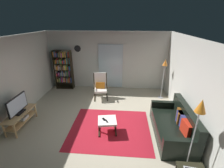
{
  "coord_description": "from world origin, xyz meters",
  "views": [
    {
      "loc": [
        0.78,
        -3.98,
        3.05
      ],
      "look_at": [
        0.38,
        0.92,
        0.99
      ],
      "focal_mm": 24.76,
      "sensor_mm": 36.0,
      "label": 1
    }
  ],
  "objects_px": {
    "floor_lamp_by_shelf": "(165,67)",
    "wall_clock": "(78,49)",
    "cell_phone": "(104,119)",
    "lounge_armchair": "(100,85)",
    "leather_sofa": "(174,126)",
    "tv_stand": "(21,117)",
    "ottoman": "(107,122)",
    "bookshelf_near_tv": "(64,68)",
    "television": "(18,106)",
    "tv_remote": "(107,121)",
    "floor_lamp_by_sofa": "(199,113)"
  },
  "relations": [
    {
      "from": "floor_lamp_by_shelf",
      "to": "wall_clock",
      "type": "xyz_separation_m",
      "value": [
        -3.67,
        0.86,
        0.52
      ]
    },
    {
      "from": "cell_phone",
      "to": "wall_clock",
      "type": "bearing_deg",
      "value": 80.69
    },
    {
      "from": "lounge_armchair",
      "to": "cell_phone",
      "type": "bearing_deg",
      "value": -78.83
    },
    {
      "from": "leather_sofa",
      "to": "lounge_armchair",
      "type": "bearing_deg",
      "value": 137.67
    },
    {
      "from": "tv_stand",
      "to": "ottoman",
      "type": "distance_m",
      "value": 2.64
    },
    {
      "from": "bookshelf_near_tv",
      "to": "floor_lamp_by_shelf",
      "type": "relative_size",
      "value": 1.09
    },
    {
      "from": "leather_sofa",
      "to": "floor_lamp_by_shelf",
      "type": "bearing_deg",
      "value": 86.73
    },
    {
      "from": "tv_stand",
      "to": "wall_clock",
      "type": "distance_m",
      "value": 3.61
    },
    {
      "from": "tv_stand",
      "to": "wall_clock",
      "type": "relative_size",
      "value": 3.93
    },
    {
      "from": "leather_sofa",
      "to": "lounge_armchair",
      "type": "relative_size",
      "value": 1.82
    },
    {
      "from": "tv_stand",
      "to": "wall_clock",
      "type": "bearing_deg",
      "value": 72.7
    },
    {
      "from": "tv_stand",
      "to": "television",
      "type": "bearing_deg",
      "value": -76.49
    },
    {
      "from": "tv_stand",
      "to": "tv_remote",
      "type": "xyz_separation_m",
      "value": [
        2.62,
        -0.11,
        0.1
      ]
    },
    {
      "from": "tv_stand",
      "to": "television",
      "type": "relative_size",
      "value": 1.4
    },
    {
      "from": "bookshelf_near_tv",
      "to": "cell_phone",
      "type": "distance_m",
      "value": 3.77
    },
    {
      "from": "tv_remote",
      "to": "leather_sofa",
      "type": "bearing_deg",
      "value": -29.77
    },
    {
      "from": "bookshelf_near_tv",
      "to": "lounge_armchair",
      "type": "distance_m",
      "value": 2.04
    },
    {
      "from": "bookshelf_near_tv",
      "to": "tv_remote",
      "type": "relative_size",
      "value": 12.46
    },
    {
      "from": "bookshelf_near_tv",
      "to": "tv_remote",
      "type": "distance_m",
      "value": 3.88
    },
    {
      "from": "tv_remote",
      "to": "cell_phone",
      "type": "height_order",
      "value": "tv_remote"
    },
    {
      "from": "wall_clock",
      "to": "floor_lamp_by_shelf",
      "type": "bearing_deg",
      "value": -13.18
    },
    {
      "from": "tv_remote",
      "to": "ottoman",
      "type": "bearing_deg",
      "value": 49.68
    },
    {
      "from": "ottoman",
      "to": "tv_remote",
      "type": "distance_m",
      "value": 0.11
    },
    {
      "from": "tv_remote",
      "to": "wall_clock",
      "type": "height_order",
      "value": "wall_clock"
    },
    {
      "from": "leather_sofa",
      "to": "floor_lamp_by_sofa",
      "type": "relative_size",
      "value": 1.1
    },
    {
      "from": "television",
      "to": "floor_lamp_by_sofa",
      "type": "bearing_deg",
      "value": -13.0
    },
    {
      "from": "wall_clock",
      "to": "cell_phone",
      "type": "bearing_deg",
      "value": -63.51
    },
    {
      "from": "lounge_armchair",
      "to": "leather_sofa",
      "type": "bearing_deg",
      "value": -42.33
    },
    {
      "from": "floor_lamp_by_sofa",
      "to": "wall_clock",
      "type": "bearing_deg",
      "value": 130.5
    },
    {
      "from": "leather_sofa",
      "to": "ottoman",
      "type": "distance_m",
      "value": 1.88
    },
    {
      "from": "tv_stand",
      "to": "floor_lamp_by_shelf",
      "type": "height_order",
      "value": "floor_lamp_by_shelf"
    },
    {
      "from": "tv_stand",
      "to": "cell_phone",
      "type": "bearing_deg",
      "value": -0.74
    },
    {
      "from": "leather_sofa",
      "to": "cell_phone",
      "type": "height_order",
      "value": "leather_sofa"
    },
    {
      "from": "tv_stand",
      "to": "lounge_armchair",
      "type": "xyz_separation_m",
      "value": [
        2.11,
        2.14,
        0.23
      ]
    },
    {
      "from": "lounge_armchair",
      "to": "cell_phone",
      "type": "height_order",
      "value": "lounge_armchair"
    },
    {
      "from": "cell_phone",
      "to": "bookshelf_near_tv",
      "type": "bearing_deg",
      "value": 91.42
    },
    {
      "from": "lounge_armchair",
      "to": "tv_stand",
      "type": "bearing_deg",
      "value": -134.69
    },
    {
      "from": "cell_phone",
      "to": "floor_lamp_by_shelf",
      "type": "distance_m",
      "value": 3.24
    },
    {
      "from": "television",
      "to": "ottoman",
      "type": "xyz_separation_m",
      "value": [
        2.63,
        -0.04,
        -0.39
      ]
    },
    {
      "from": "leather_sofa",
      "to": "lounge_armchair",
      "type": "distance_m",
      "value": 3.25
    },
    {
      "from": "tv_stand",
      "to": "bookshelf_near_tv",
      "type": "bearing_deg",
      "value": 84.36
    },
    {
      "from": "television",
      "to": "leather_sofa",
      "type": "relative_size",
      "value": 0.44
    },
    {
      "from": "television",
      "to": "leather_sofa",
      "type": "height_order",
      "value": "television"
    },
    {
      "from": "ottoman",
      "to": "floor_lamp_by_shelf",
      "type": "bearing_deg",
      "value": 48.92
    },
    {
      "from": "leather_sofa",
      "to": "wall_clock",
      "type": "relative_size",
      "value": 6.41
    },
    {
      "from": "television",
      "to": "cell_phone",
      "type": "height_order",
      "value": "television"
    },
    {
      "from": "cell_phone",
      "to": "ottoman",
      "type": "bearing_deg",
      "value": -43.0
    },
    {
      "from": "wall_clock",
      "to": "television",
      "type": "bearing_deg",
      "value": -107.22
    },
    {
      "from": "leather_sofa",
      "to": "floor_lamp_by_sofa",
      "type": "xyz_separation_m",
      "value": [
        0.02,
        -1.01,
        1.08
      ]
    },
    {
      "from": "tv_stand",
      "to": "tv_remote",
      "type": "height_order",
      "value": "tv_stand"
    }
  ]
}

